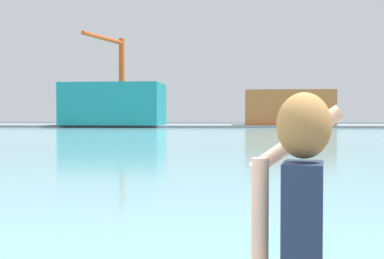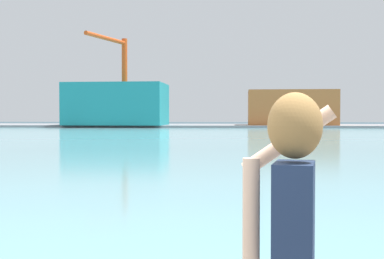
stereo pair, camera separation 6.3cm
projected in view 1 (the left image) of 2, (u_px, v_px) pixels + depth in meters
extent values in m
plane|color=#334751|center=(235.00, 136.00, 52.74)|extent=(220.00, 220.00, 0.00)
cube|color=#6BA8B2|center=(235.00, 135.00, 54.73)|extent=(140.00, 100.00, 0.02)
cube|color=gray|center=(237.00, 126.00, 94.52)|extent=(140.00, 20.00, 0.41)
cube|color=#1E2D4C|center=(303.00, 216.00, 2.62)|extent=(0.25, 0.37, 0.56)
sphere|color=#E0B293|center=(303.00, 127.00, 2.60)|extent=(0.22, 0.22, 0.22)
ellipsoid|color=olive|center=(304.00, 126.00, 2.58)|extent=(0.28, 0.26, 0.34)
cylinder|color=#E0B293|center=(260.00, 214.00, 2.64)|extent=(0.09, 0.09, 0.58)
cylinder|color=#E0B293|center=(296.00, 141.00, 2.83)|extent=(0.53, 0.17, 0.40)
cube|color=black|center=(297.00, 111.00, 2.94)|extent=(0.02, 0.07, 0.14)
cube|color=teal|center=(114.00, 104.00, 90.80)|extent=(17.33, 10.93, 7.43)
cube|color=#B26633|center=(288.00, 108.00, 90.85)|extent=(15.30, 10.45, 6.16)
cylinder|color=#D84C19|center=(122.00, 82.00, 90.47)|extent=(1.00, 1.00, 15.43)
cylinder|color=#D84C19|center=(103.00, 38.00, 84.54)|extent=(4.01, 12.04, 0.70)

